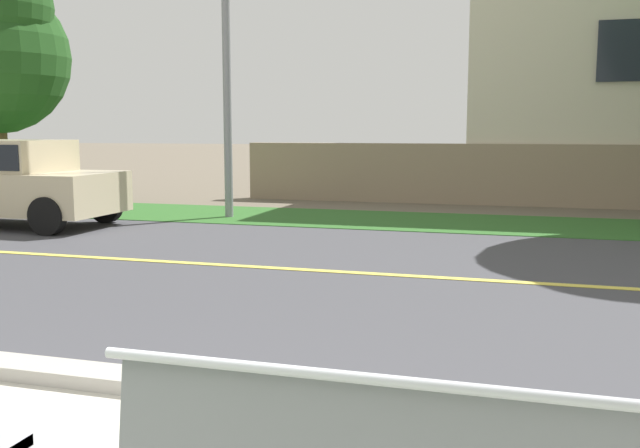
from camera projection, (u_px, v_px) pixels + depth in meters
name	position (u px, v px, depth m)	size (l,w,h in m)	color
ground_plane	(402.00, 254.00, 9.85)	(140.00, 140.00, 0.00)	#665B4C
curb_edge	(249.00, 395.00, 4.47)	(44.00, 0.30, 0.11)	#ADA89E
street_asphalt	(380.00, 275.00, 8.42)	(52.00, 8.00, 0.01)	#424247
road_centre_line	(380.00, 274.00, 8.42)	(48.00, 0.14, 0.01)	#E0CC4C
far_verge_grass	(434.00, 222.00, 13.20)	(48.00, 2.80, 0.02)	#2D6026
car_beige_near	(0.00, 178.00, 12.68)	(4.30, 1.86, 1.54)	#C6B793
garden_wall	(519.00, 175.00, 16.00)	(13.00, 0.36, 1.40)	gray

